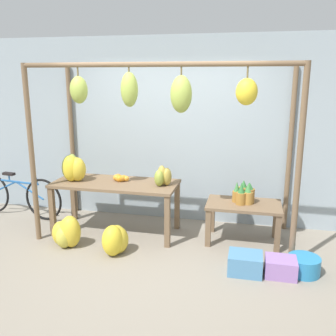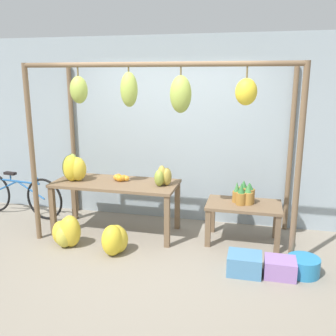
% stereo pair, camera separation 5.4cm
% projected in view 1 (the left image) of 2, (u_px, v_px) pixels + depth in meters
% --- Properties ---
extents(ground_plane, '(20.00, 20.00, 0.00)m').
position_uv_depth(ground_plane, '(149.00, 261.00, 4.60)').
color(ground_plane, gray).
extents(shop_wall_back, '(8.00, 0.08, 2.80)m').
position_uv_depth(shop_wall_back, '(175.00, 131.00, 5.71)').
color(shop_wall_back, '#99A8B2').
rests_on(shop_wall_back, ground_plane).
extents(stall_awning, '(3.44, 1.29, 2.38)m').
position_uv_depth(stall_awning, '(162.00, 113.00, 4.64)').
color(stall_awning, brown).
rests_on(stall_awning, ground_plane).
extents(display_table_main, '(1.76, 0.74, 0.75)m').
position_uv_depth(display_table_main, '(116.00, 189.00, 5.32)').
color(display_table_main, brown).
rests_on(display_table_main, ground_plane).
extents(display_table_side, '(0.99, 0.60, 0.55)m').
position_uv_depth(display_table_side, '(243.00, 210.00, 5.05)').
color(display_table_side, brown).
rests_on(display_table_side, ground_plane).
extents(banana_pile_on_table, '(0.49, 0.42, 0.38)m').
position_uv_depth(banana_pile_on_table, '(72.00, 168.00, 5.36)').
color(banana_pile_on_table, gold).
rests_on(banana_pile_on_table, display_table_main).
extents(orange_pile, '(0.24, 0.16, 0.10)m').
position_uv_depth(orange_pile, '(120.00, 178.00, 5.34)').
color(orange_pile, orange).
rests_on(orange_pile, display_table_main).
extents(pineapple_cluster, '(0.30, 0.29, 0.30)m').
position_uv_depth(pineapple_cluster, '(244.00, 194.00, 5.02)').
color(pineapple_cluster, '#B27F38').
rests_on(pineapple_cluster, display_table_side).
extents(banana_pile_ground_left, '(0.49, 0.39, 0.43)m').
position_uv_depth(banana_pile_ground_left, '(66.00, 233.00, 4.97)').
color(banana_pile_ground_left, gold).
rests_on(banana_pile_ground_left, ground_plane).
extents(banana_pile_ground_right, '(0.31, 0.40, 0.40)m').
position_uv_depth(banana_pile_ground_right, '(116.00, 240.00, 4.76)').
color(banana_pile_ground_right, gold).
rests_on(banana_pile_ground_right, ground_plane).
extents(fruit_crate_white, '(0.39, 0.33, 0.23)m').
position_uv_depth(fruit_crate_white, '(245.00, 263.00, 4.31)').
color(fruit_crate_white, '#4C84B2').
rests_on(fruit_crate_white, ground_plane).
extents(blue_bucket, '(0.37, 0.37, 0.21)m').
position_uv_depth(blue_bucket, '(304.00, 265.00, 4.29)').
color(blue_bucket, teal).
rests_on(blue_bucket, ground_plane).
extents(parked_bicycle, '(1.69, 0.26, 0.71)m').
position_uv_depth(parked_bicycle, '(17.00, 195.00, 6.02)').
color(parked_bicycle, black).
rests_on(parked_bicycle, ground_plane).
extents(papaya_pile, '(0.25, 0.25, 0.28)m').
position_uv_depth(papaya_pile, '(163.00, 177.00, 5.11)').
color(papaya_pile, '#B2993D').
rests_on(papaya_pile, display_table_main).
extents(fruit_crate_purple, '(0.35, 0.30, 0.21)m').
position_uv_depth(fruit_crate_purple, '(281.00, 267.00, 4.25)').
color(fruit_crate_purple, '#9970B7').
rests_on(fruit_crate_purple, ground_plane).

